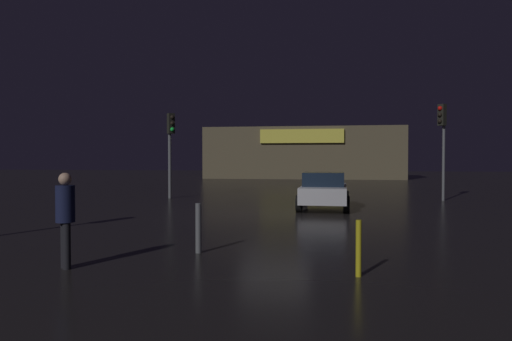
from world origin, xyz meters
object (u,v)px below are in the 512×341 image
traffic_signal_opposite (170,139)px  pedestrian (65,213)px  store_building (304,153)px  traffic_signal_cross_left (442,131)px  car_near (324,190)px

traffic_signal_opposite → pedestrian: bearing=-77.6°
store_building → traffic_signal_opposite: 26.27m
traffic_signal_cross_left → car_near: (-5.42, -4.64, -2.58)m
traffic_signal_opposite → store_building: bearing=79.0°
traffic_signal_cross_left → pedestrian: 18.71m
traffic_signal_opposite → pedestrian: traffic_signal_opposite is taller
traffic_signal_cross_left → pedestrian: traffic_signal_cross_left is taller
store_building → car_near: bearing=-84.8°
traffic_signal_opposite → car_near: size_ratio=1.03×
car_near → pedestrian: (-4.42, -11.11, 0.28)m
traffic_signal_cross_left → pedestrian: size_ratio=2.61×
traffic_signal_opposite → pedestrian: size_ratio=2.44×
car_near → traffic_signal_cross_left: bearing=40.5°
traffic_signal_opposite → traffic_signal_cross_left: 13.16m
car_near → pedestrian: pedestrian is taller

